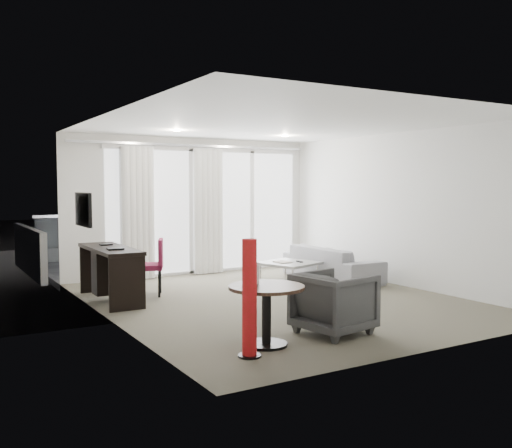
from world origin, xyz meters
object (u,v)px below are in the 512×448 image
round_table (266,316)px  rattan_chair_a (227,246)px  rattan_chair_b (246,237)px  desk_chair (148,267)px  coffee_table (289,273)px  tub_armchair (334,303)px  red_lamp (249,298)px  sofa (332,263)px  desk (110,274)px

round_table → rattan_chair_a: bearing=66.2°
rattan_chair_b → round_table: bearing=-93.1°
desk_chair → coffee_table: desk_chair is taller
desk_chair → rattan_chair_b: bearing=67.6°
desk_chair → tub_armchair: bearing=-48.2°
desk_chair → red_lamp: red_lamp is taller
desk_chair → tub_armchair: (1.07, -3.26, -0.08)m
desk_chair → rattan_chair_b: (3.87, 3.74, -0.00)m
red_lamp → round_table: bearing=35.2°
red_lamp → tub_armchair: 1.34m
red_lamp → rattan_chair_b: size_ratio=1.35×
desk_chair → sofa: bearing=19.2°
red_lamp → rattan_chair_b: (4.09, 7.27, -0.15)m
tub_armchair → desk: bearing=18.4°
sofa → rattan_chair_a: size_ratio=2.76×
desk_chair → tub_armchair: desk_chair is taller
round_table → sofa: size_ratio=0.40×
coffee_table → sofa: (0.95, 0.02, 0.11)m
desk → sofa: (4.01, -0.16, -0.10)m
tub_armchair → rattan_chair_a: rattan_chair_a is taller
desk_chair → tub_armchair: 3.43m
desk_chair → red_lamp: (-0.22, -3.54, 0.15)m
desk → sofa: 4.01m
rattan_chair_a → sofa: bearing=-60.5°
tub_armchair → sofa: bearing=-47.5°
rattan_chair_b → red_lamp: bearing=-94.4°
round_table → tub_armchair: bearing=2.1°
desk → red_lamp: (0.39, -3.44, 0.20)m
desk → coffee_table: 3.07m
tub_armchair → rattan_chair_b: bearing=-31.5°
round_table → coffee_table: bearing=52.5°
tub_armchair → coffee_table: bearing=-34.5°
round_table → tub_armchair: tub_armchair is taller
red_lamp → rattan_chair_b: red_lamp is taller
round_table → rattan_chair_b: bearing=62.0°
desk → coffee_table: desk is taller
round_table → red_lamp: 0.51m
desk → rattan_chair_a: desk is taller
desk → desk_chair: (0.61, 0.10, 0.05)m
desk_chair → coffee_table: bearing=16.9°
red_lamp → desk: bearing=96.5°
round_table → coffee_table: size_ratio=0.95×
coffee_table → sofa: sofa is taller
sofa → rattan_chair_a: (-0.67, 2.84, 0.07)m
round_table → desk_chair: bearing=92.3°
tub_armchair → coffee_table: tub_armchair is taller
round_table → rattan_chair_b: 7.96m
rattan_chair_a → desk: bearing=-125.1°
red_lamp → coffee_table: bearing=50.7°
desk_chair → sofa: 3.41m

